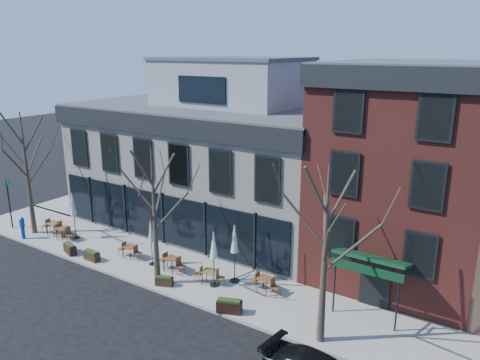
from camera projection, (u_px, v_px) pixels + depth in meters
The scene contains 24 objects.
ground at pixel (165, 247), 28.82m from camera, with size 120.00×120.00×0.00m, color black.
sidewalk_front at pixel (184, 272), 25.36m from camera, with size 33.50×4.70×0.15m, color gray.
sidewalk_side at pixel (113, 192), 39.55m from camera, with size 4.50×12.00×0.15m, color gray.
corner_building at pixel (214, 157), 31.59m from camera, with size 18.39×10.39×11.10m.
red_brick_building at pixel (411, 170), 24.49m from camera, with size 8.20×11.78×11.18m.
tree_corner at pixel (27, 172), 29.54m from camera, with size 3.93×3.98×7.92m.
tree_mid at pixel (155, 216), 23.06m from camera, with size 3.50×3.55×7.04m.
tree_right at pixel (325, 254), 18.28m from camera, with size 3.72×3.77×7.48m.
sign_pole at pixel (9, 200), 30.95m from camera, with size 0.50×0.10×3.40m.
call_box at pixel (22, 227), 29.46m from camera, with size 0.29×0.29×1.48m.
cafe_set_0 at pixel (54, 227), 30.20m from camera, with size 1.90×0.85×0.98m.
cafe_set_1 at pixel (63, 232), 29.42m from camera, with size 1.77×0.71×0.94m.
cafe_set_2 at pixel (130, 251), 26.82m from camera, with size 1.65×0.69×0.87m.
cafe_set_3 at pixel (172, 263), 25.19m from camera, with size 1.80×0.75×0.95m.
cafe_set_4 at pixel (209, 276), 23.86m from camera, with size 1.70×0.81×0.87m.
cafe_set_5 at pixel (265, 283), 23.07m from camera, with size 1.76×0.76×0.91m.
umbrella_0 at pixel (73, 207), 29.16m from camera, with size 0.48×0.48×3.00m.
umbrella_2 at pixel (151, 234), 25.62m from camera, with size 0.41×0.41×2.59m.
umbrella_3 at pixel (214, 248), 23.22m from camera, with size 0.47×0.47×2.91m.
umbrella_4 at pixel (235, 242), 23.63m from camera, with size 0.50×0.50×3.11m.
planter_0 at pixel (70, 249), 27.46m from camera, with size 1.13×0.71×0.59m.
planter_1 at pixel (92, 255), 26.57m from camera, with size 1.03×0.43×0.57m.
planter_2 at pixel (164, 281), 23.73m from camera, with size 0.96×0.67×0.50m.
planter_3 at pixel (229, 306), 21.28m from camera, with size 1.24×0.84×0.64m.
Camera 1 is at (18.40, -19.80, 11.76)m, focal length 35.00 mm.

